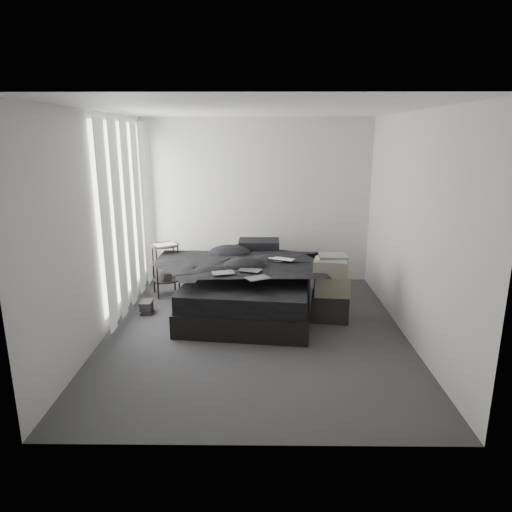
{
  "coord_description": "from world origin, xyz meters",
  "views": [
    {
      "loc": [
        0.06,
        -5.14,
        2.34
      ],
      "look_at": [
        0.0,
        0.8,
        0.75
      ],
      "focal_mm": 32.0,
      "sensor_mm": 36.0,
      "label": 1
    }
  ],
  "objects_px": {
    "laptop": "(280,255)",
    "side_stand": "(166,270)",
    "bed": "(250,300)",
    "box_lower": "(330,306)"
  },
  "relations": [
    {
      "from": "bed",
      "to": "laptop",
      "type": "relative_size",
      "value": 6.24
    },
    {
      "from": "laptop",
      "to": "box_lower",
      "type": "height_order",
      "value": "laptop"
    },
    {
      "from": "laptop",
      "to": "box_lower",
      "type": "bearing_deg",
      "value": -2.82
    },
    {
      "from": "bed",
      "to": "box_lower",
      "type": "distance_m",
      "value": 1.09
    },
    {
      "from": "bed",
      "to": "side_stand",
      "type": "relative_size",
      "value": 2.8
    },
    {
      "from": "bed",
      "to": "laptop",
      "type": "height_order",
      "value": "laptop"
    },
    {
      "from": "bed",
      "to": "side_stand",
      "type": "xyz_separation_m",
      "value": [
        -1.27,
        0.6,
        0.24
      ]
    },
    {
      "from": "bed",
      "to": "laptop",
      "type": "bearing_deg",
      "value": 7.5
    },
    {
      "from": "laptop",
      "to": "side_stand",
      "type": "bearing_deg",
      "value": -175.16
    },
    {
      "from": "side_stand",
      "to": "box_lower",
      "type": "bearing_deg",
      "value": -21.89
    }
  ]
}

